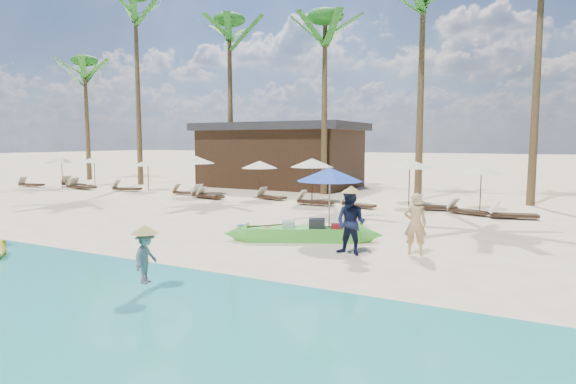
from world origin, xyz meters
The scene contains 35 objects.
ground centered at (0.00, 0.00, 0.00)m, with size 240.00×240.00×0.00m, color #FFE6BC.
wet_sand_strip centered at (0.00, -5.00, 0.00)m, with size 240.00×4.50×0.01m, color tan.
green_canoe centered at (1.41, 1.72, 0.24)m, with size 5.16×2.62×0.70m.
tourist centered at (4.89, 1.57, 0.84)m, with size 0.61×0.40×1.68m, color tan.
vendor_green centered at (3.35, 0.71, 0.88)m, with size 0.86×0.67×1.76m, color #151D3B.
vendor_yellow centered at (0.79, -4.29, 0.72)m, with size 0.70×0.40×1.09m, color gray.
blue_umbrella centered at (2.01, 2.40, 2.04)m, with size 2.10×2.10×2.26m.
resort_parasol_0 centered at (-20.46, 9.86, 1.83)m, with size 1.97×1.97×2.03m.
lounger_0_left centered at (-22.83, 9.13, 0.21)m, with size 1.93×0.88×0.63m.
lounger_0_right centered at (-20.37, 10.56, 0.22)m, with size 2.00×0.73×0.67m.
resort_parasol_1 centered at (-19.80, 11.93, 1.81)m, with size 1.95×1.95×2.01m.
lounger_1_left centered at (-19.37, 10.22, 0.21)m, with size 1.88×0.75×0.62m.
lounger_1_right centered at (-18.35, 9.61, 0.23)m, with size 2.00×0.63×0.68m.
resort_parasol_2 centered at (-13.87, 10.98, 1.76)m, with size 1.89×1.89×1.95m.
lounger_2_left centered at (-14.96, 10.11, 0.21)m, with size 1.89×1.08×0.62m.
resort_parasol_3 centered at (-9.61, 10.36, 2.03)m, with size 2.19×2.19×2.25m.
lounger_3_left centered at (-10.27, 10.17, 0.19)m, with size 1.76×0.84×0.58m.
lounger_3_right centered at (-8.16, 9.33, 0.22)m, with size 1.98×0.85×0.65m.
resort_parasol_4 centered at (-5.52, 10.62, 1.84)m, with size 1.98×1.98×2.04m.
lounger_4_left centered at (-7.87, 9.26, 0.18)m, with size 1.65×0.64×0.55m.
lounger_4_right centered at (-4.80, 10.50, 0.19)m, with size 1.76×0.83×0.58m.
resort_parasol_5 centered at (-2.19, 10.13, 2.02)m, with size 2.17×2.17×2.24m.
lounger_5_left centered at (-1.85, 9.54, 0.21)m, with size 1.85×0.59×0.63m.
resort_parasol_6 centered at (2.28, 11.55, 2.01)m, with size 2.17×2.17×2.23m.
lounger_6_left centered at (0.31, 9.66, 0.19)m, with size 1.77×0.91×0.58m.
lounger_6_right centered at (3.65, 10.43, 0.21)m, with size 1.95×1.03×0.63m.
resort_parasol_7 centered at (5.49, 11.43, 1.84)m, with size 1.98×1.98×2.04m.
lounger_7_left centered at (5.11, 9.85, 0.20)m, with size 1.80×1.08×0.58m.
lounger_7_right centered at (6.84, 9.44, 0.21)m, with size 1.92×1.01×0.62m.
palm_0 centered at (-24.62, 15.48, 8.11)m, with size 2.08×2.08×9.90m.
palm_1 centered at (-17.59, 14.06, 10.82)m, with size 2.08×2.08×13.60m.
palm_2 centered at (-10.45, 15.08, 9.18)m, with size 2.08×2.08×11.33m.
palm_3 centered at (-3.36, 14.27, 8.58)m, with size 2.08×2.08×10.52m.
palm_4 centered at (2.15, 14.01, 9.45)m, with size 2.08×2.08×11.70m.
pavilion_west centered at (-8.00, 17.50, 2.19)m, with size 10.80×6.60×4.30m.
Camera 1 is at (7.84, -11.43, 3.06)m, focal length 30.00 mm.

